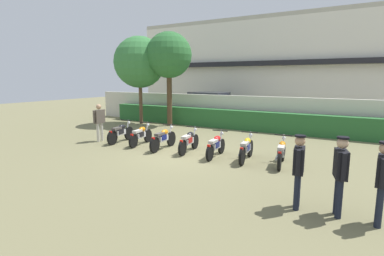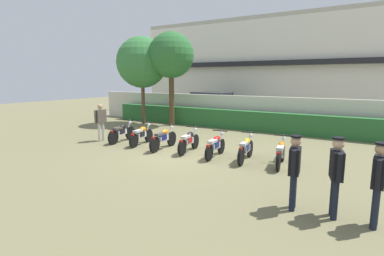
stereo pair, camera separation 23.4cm
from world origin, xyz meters
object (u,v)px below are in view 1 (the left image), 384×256
motorcycle_in_row_0 (121,132)px  inspector_person (99,119)px  officer_2 (383,177)px  motorcycle_in_row_1 (141,135)px  motorcycle_in_row_3 (189,141)px  parked_car (210,105)px  motorcycle_in_row_6 (282,152)px  motorcycle_in_row_5 (246,148)px  motorcycle_in_row_4 (216,145)px  motorcycle_in_row_2 (163,138)px  officer_0 (299,166)px  tree_near_inspector (140,62)px  officer_1 (340,170)px  tree_far_side (169,56)px

motorcycle_in_row_0 → inspector_person: (-0.95, -0.35, 0.58)m
inspector_person → officer_2: bearing=-14.9°
motorcycle_in_row_1 → motorcycle_in_row_3: bearing=-100.1°
parked_car → motorcycle_in_row_6: parked_car is taller
motorcycle_in_row_5 → motorcycle_in_row_4: bearing=87.2°
parked_car → motorcycle_in_row_2: size_ratio=2.40×
officer_0 → officer_2: size_ratio=0.98×
motorcycle_in_row_1 → motorcycle_in_row_5: motorcycle_in_row_5 is taller
motorcycle_in_row_4 → inspector_person: bearing=86.8°
tree_near_inspector → officer_1: size_ratio=3.18×
motorcycle_in_row_6 → officer_2: 4.27m
tree_near_inspector → parked_car: bearing=62.7°
officer_0 → motorcycle_in_row_6: bearing=-77.9°
motorcycle_in_row_1 → motorcycle_in_row_3: motorcycle_in_row_3 is taller
parked_car → tree_near_inspector: (-2.50, -4.84, 2.93)m
motorcycle_in_row_6 → parked_car: bearing=29.2°
motorcycle_in_row_0 → motorcycle_in_row_1: motorcycle_in_row_0 is taller
inspector_person → officer_2: size_ratio=1.02×
motorcycle_in_row_2 → motorcycle_in_row_6: (4.78, 0.12, -0.00)m
parked_car → motorcycle_in_row_4: parked_car is taller
officer_0 → officer_2: 1.57m
motorcycle_in_row_2 → officer_1: 7.44m
tree_near_inspector → inspector_person: size_ratio=3.16×
inspector_person → motorcycle_in_row_6: bearing=2.3°
motorcycle_in_row_4 → tree_far_side: bearing=42.0°
motorcycle_in_row_3 → motorcycle_in_row_4: motorcycle_in_row_3 is taller
motorcycle_in_row_4 → officer_1: 5.34m
motorcycle_in_row_0 → motorcycle_in_row_5: size_ratio=1.00×
motorcycle_in_row_1 → motorcycle_in_row_4: (3.72, -0.18, -0.01)m
parked_car → motorcycle_in_row_2: parked_car is taller
motorcycle_in_row_0 → motorcycle_in_row_2: same height
motorcycle_in_row_2 → inspector_person: 3.48m
tree_far_side → motorcycle_in_row_6: 10.35m
tree_near_inspector → officer_2: bearing=-32.4°
officer_0 → motorcycle_in_row_3: bearing=-41.5°
officer_2 → motorcycle_in_row_0: bearing=-14.7°
tree_near_inspector → tree_far_side: 2.06m
motorcycle_in_row_2 → officer_1: (6.75, -3.08, 0.57)m
motorcycle_in_row_3 → inspector_person: size_ratio=1.07×
motorcycle_in_row_6 → officer_2: size_ratio=1.09×
tree_near_inspector → motorcycle_in_row_6: size_ratio=2.94×
tree_near_inspector → motorcycle_in_row_6: tree_near_inspector is taller
motorcycle_in_row_3 → motorcycle_in_row_5: 2.40m
officer_0 → officer_2: officer_2 is taller
tree_far_side → motorcycle_in_row_3: bearing=-49.2°
parked_car → motorcycle_in_row_1: parked_car is taller
tree_near_inspector → tree_far_side: bearing=8.9°
tree_near_inspector → motorcycle_in_row_2: (5.34, -5.01, -3.41)m
motorcycle_in_row_2 → motorcycle_in_row_3: motorcycle_in_row_2 is taller
motorcycle_in_row_3 → officer_0: size_ratio=1.11×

